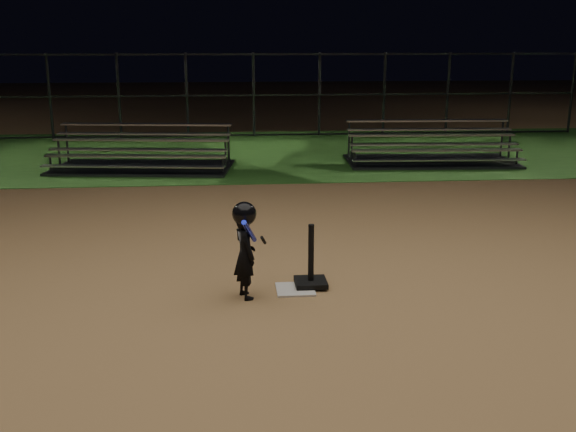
% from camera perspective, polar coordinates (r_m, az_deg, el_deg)
% --- Properties ---
extents(ground, '(80.00, 80.00, 0.00)m').
position_cam_1_polar(ground, '(7.98, 0.62, -6.36)').
color(ground, '#A47A4A').
rests_on(ground, ground).
extents(grass_strip, '(60.00, 8.00, 0.01)m').
position_cam_1_polar(grass_strip, '(17.66, -2.53, 5.45)').
color(grass_strip, '#24541B').
rests_on(grass_strip, ground).
extents(home_plate, '(0.45, 0.45, 0.02)m').
position_cam_1_polar(home_plate, '(7.98, 0.62, -6.28)').
color(home_plate, beige).
rests_on(home_plate, ground).
extents(batting_tee, '(0.38, 0.38, 0.75)m').
position_cam_1_polar(batting_tee, '(8.05, 1.96, -4.97)').
color(batting_tee, black).
rests_on(batting_tee, home_plate).
extents(child_batter, '(0.43, 0.62, 1.14)m').
position_cam_1_polar(child_batter, '(7.59, -3.69, -2.69)').
color(child_batter, black).
rests_on(child_batter, ground).
extents(bleacher_left, '(4.21, 2.43, 0.98)m').
position_cam_1_polar(bleacher_left, '(15.64, -12.35, 4.63)').
color(bleacher_left, '#AFB0B4').
rests_on(bleacher_left, ground).
extents(bleacher_right, '(4.06, 2.14, 0.97)m').
position_cam_1_polar(bleacher_right, '(16.44, 12.08, 5.12)').
color(bleacher_right, '#B6B6BB').
rests_on(bleacher_right, ground).
extents(backstop_fence, '(20.08, 0.08, 2.50)m').
position_cam_1_polar(backstop_fence, '(20.48, -2.95, 10.26)').
color(backstop_fence, '#38383D').
rests_on(backstop_fence, ground).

